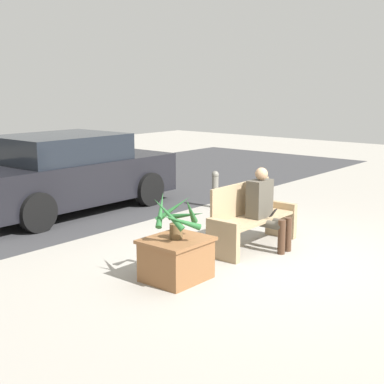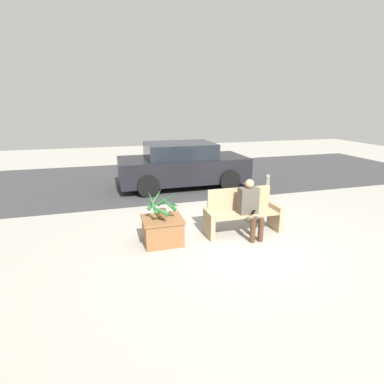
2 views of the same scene
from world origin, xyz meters
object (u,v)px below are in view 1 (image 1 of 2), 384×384
object	(u,v)px
planter_box	(176,258)
parked_car	(65,173)
bollard_post	(215,188)
person_seated	(265,205)
potted_plant	(177,217)
bench	(251,218)

from	to	relation	value
planter_box	parked_car	world-z (taller)	parked_car
parked_car	bollard_post	distance (m)	2.81
person_seated	potted_plant	world-z (taller)	person_seated
person_seated	parked_car	distance (m)	4.11
bench	parked_car	xyz separation A→B (m)	(-0.29, 3.90, 0.29)
potted_plant	bollard_post	world-z (taller)	potted_plant
planter_box	bollard_post	xyz separation A→B (m)	(3.37, 2.01, 0.10)
person_seated	potted_plant	bearing A→B (deg)	176.34
planter_box	person_seated	bearing A→B (deg)	-3.82
bench	parked_car	size ratio (longest dim) A/B	0.39
planter_box	potted_plant	distance (m)	0.50
person_seated	bollard_post	world-z (taller)	person_seated
person_seated	parked_car	size ratio (longest dim) A/B	0.29
parked_car	bollard_post	world-z (taller)	parked_car
bench	potted_plant	bearing A→B (deg)	-177.26
potted_plant	person_seated	bearing A→B (deg)	-3.66
bench	person_seated	size ratio (longest dim) A/B	1.37
bench	person_seated	world-z (taller)	person_seated
planter_box	bollard_post	world-z (taller)	bollard_post
bench	parked_car	distance (m)	3.92
person_seated	bollard_post	xyz separation A→B (m)	(1.61, 2.13, -0.25)
bench	parked_car	bearing A→B (deg)	94.19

